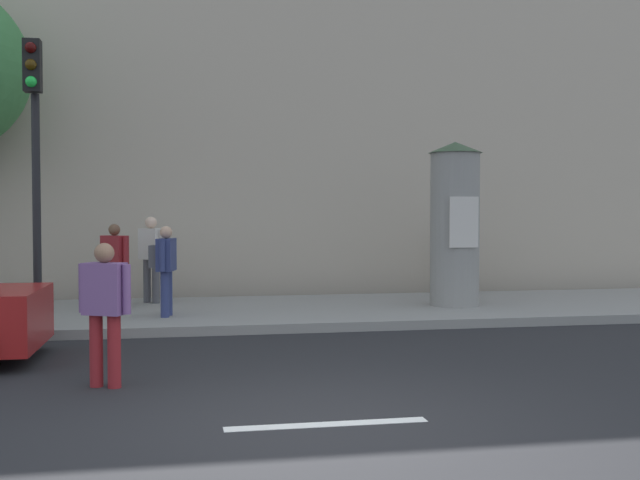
# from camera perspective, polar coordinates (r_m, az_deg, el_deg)

# --- Properties ---
(ground_plane) EXTENTS (80.00, 80.00, 0.00)m
(ground_plane) POSITION_cam_1_polar(r_m,az_deg,el_deg) (6.91, 0.51, -13.52)
(ground_plane) COLOR #232326
(sidewalk_curb) EXTENTS (36.00, 4.00, 0.15)m
(sidewalk_curb) POSITION_cam_1_polar(r_m,az_deg,el_deg) (13.71, -5.15, -5.38)
(sidewalk_curb) COLOR gray
(sidewalk_curb) RESTS_ON ground_plane
(lane_markings) EXTENTS (25.80, 0.16, 0.01)m
(lane_markings) POSITION_cam_1_polar(r_m,az_deg,el_deg) (6.91, 0.51, -13.48)
(lane_markings) COLOR silver
(lane_markings) RESTS_ON ground_plane
(building_backdrop) EXTENTS (36.00, 5.00, 8.51)m
(building_backdrop) POSITION_cam_1_polar(r_m,az_deg,el_deg) (18.73, -6.66, 9.45)
(building_backdrop) COLOR #B7A893
(building_backdrop) RESTS_ON ground_plane
(traffic_light) EXTENTS (0.24, 0.45, 4.18)m
(traffic_light) POSITION_cam_1_polar(r_m,az_deg,el_deg) (11.99, -20.41, 7.29)
(traffic_light) COLOR black
(traffic_light) RESTS_ON sidewalk_curb
(poster_column) EXTENTS (0.98, 0.98, 2.98)m
(poster_column) POSITION_cam_1_polar(r_m,az_deg,el_deg) (14.21, 9.96, 1.26)
(poster_column) COLOR gray
(poster_column) RESTS_ON sidewalk_curb
(pedestrian_near_pole) EXTENTS (0.56, 0.40, 1.53)m
(pedestrian_near_pole) POSITION_cam_1_polar(r_m,az_deg,el_deg) (8.46, -15.66, -4.57)
(pedestrian_near_pole) COLOR maroon
(pedestrian_near_pole) RESTS_ON ground_plane
(pedestrian_with_bag) EXTENTS (0.49, 0.47, 1.62)m
(pedestrian_with_bag) POSITION_cam_1_polar(r_m,az_deg,el_deg) (14.73, -12.40, -0.91)
(pedestrian_with_bag) COLOR #4C4C51
(pedestrian_with_bag) RESTS_ON sidewalk_curb
(pedestrian_with_backpack) EXTENTS (0.45, 0.66, 1.48)m
(pedestrian_with_backpack) POSITION_cam_1_polar(r_m,az_deg,el_deg) (12.79, -11.42, -1.65)
(pedestrian_with_backpack) COLOR navy
(pedestrian_with_backpack) RESTS_ON sidewalk_curb
(pedestrian_in_red_top) EXTENTS (0.47, 0.52, 1.50)m
(pedestrian_in_red_top) POSITION_cam_1_polar(r_m,az_deg,el_deg) (16.15, 10.25, -0.89)
(pedestrian_in_red_top) COLOR #B78C33
(pedestrian_in_red_top) RESTS_ON sidewalk_curb
(pedestrian_in_dark_shirt) EXTENTS (0.51, 0.50, 1.49)m
(pedestrian_in_dark_shirt) POSITION_cam_1_polar(r_m,az_deg,el_deg) (14.01, -14.97, -1.38)
(pedestrian_in_dark_shirt) COLOR #4C4C51
(pedestrian_in_dark_shirt) RESTS_ON sidewalk_curb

